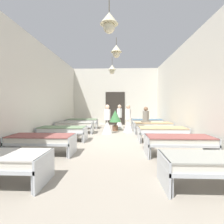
# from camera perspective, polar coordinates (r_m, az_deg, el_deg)

# --- Properties ---
(ground_plane) EXTENTS (6.71, 12.05, 0.10)m
(ground_plane) POSITION_cam_1_polar(r_m,az_deg,el_deg) (7.02, -0.03, -10.09)
(ground_plane) COLOR #9E9384
(room_shell) EXTENTS (6.51, 11.65, 4.12)m
(room_shell) POSITION_cam_1_polar(r_m,az_deg,el_deg) (8.18, 0.35, 6.61)
(room_shell) COLOR silver
(room_shell) RESTS_ON ground
(bed_right_row_0) EXTENTS (1.90, 0.84, 0.57)m
(bed_right_row_0) POSITION_cam_1_polar(r_m,az_deg,el_deg) (3.65, 31.49, -14.41)
(bed_right_row_0) COLOR #B7BCC1
(bed_right_row_0) RESTS_ON ground
(bed_left_row_1) EXTENTS (1.90, 0.84, 0.57)m
(bed_left_row_1) POSITION_cam_1_polar(r_m,az_deg,el_deg) (5.55, -22.36, -8.49)
(bed_left_row_1) COLOR #B7BCC1
(bed_left_row_1) RESTS_ON ground
(bed_right_row_1) EXTENTS (1.90, 0.84, 0.57)m
(bed_right_row_1) POSITION_cam_1_polar(r_m,az_deg,el_deg) (5.34, 21.39, -8.90)
(bed_right_row_1) COLOR #B7BCC1
(bed_right_row_1) RESTS_ON ground
(bed_left_row_2) EXTENTS (1.90, 0.84, 0.57)m
(bed_left_row_2) POSITION_cam_1_polar(r_m,az_deg,el_deg) (7.29, -16.08, -5.80)
(bed_left_row_2) COLOR #B7BCC1
(bed_left_row_2) RESTS_ON ground
(bed_right_row_2) EXTENTS (1.90, 0.84, 0.57)m
(bed_right_row_2) POSITION_cam_1_polar(r_m,az_deg,el_deg) (7.13, 16.38, -5.99)
(bed_right_row_2) COLOR #B7BCC1
(bed_right_row_2) RESTS_ON ground
(bed_left_row_3) EXTENTS (1.90, 0.84, 0.57)m
(bed_left_row_3) POSITION_cam_1_polar(r_m,az_deg,el_deg) (9.10, -12.29, -4.13)
(bed_left_row_3) COLOR #B7BCC1
(bed_left_row_3) RESTS_ON ground
(bed_right_row_3) EXTENTS (1.90, 0.84, 0.57)m
(bed_right_row_3) POSITION_cam_1_polar(r_m,az_deg,el_deg) (8.97, 13.43, -4.24)
(bed_right_row_3) COLOR #B7BCC1
(bed_right_row_3) RESTS_ON ground
(bed_left_row_4) EXTENTS (1.90, 0.84, 0.57)m
(bed_left_row_4) POSITION_cam_1_polar(r_m,az_deg,el_deg) (10.94, -9.77, -3.01)
(bed_left_row_4) COLOR #B7BCC1
(bed_left_row_4) RESTS_ON ground
(bed_right_row_4) EXTENTS (1.90, 0.84, 0.57)m
(bed_right_row_4) POSITION_cam_1_polar(r_m,az_deg,el_deg) (10.83, 11.50, -3.08)
(bed_right_row_4) COLOR #B7BCC1
(bed_right_row_4) RESTS_ON ground
(nurse_near_aisle) EXTENTS (0.52, 0.52, 1.49)m
(nurse_near_aisle) POSITION_cam_1_polar(r_m,az_deg,el_deg) (10.34, 2.49, -2.79)
(nurse_near_aisle) COLOR white
(nurse_near_aisle) RESTS_ON ground
(nurse_mid_aisle) EXTENTS (0.52, 0.52, 1.49)m
(nurse_mid_aisle) POSITION_cam_1_polar(r_m,az_deg,el_deg) (9.22, 5.37, -3.44)
(nurse_mid_aisle) COLOR white
(nurse_mid_aisle) RESTS_ON ground
(nurse_far_aisle) EXTENTS (0.52, 0.52, 1.49)m
(nurse_far_aisle) POSITION_cam_1_polar(r_m,az_deg,el_deg) (8.67, -1.57, -3.80)
(nurse_far_aisle) COLOR white
(nurse_far_aisle) RESTS_ON ground
(patient_seated_primary) EXTENTS (0.44, 0.44, 0.80)m
(patient_seated_primary) POSITION_cam_1_polar(r_m,az_deg,el_deg) (8.93, 11.19, -1.48)
(patient_seated_primary) COLOR slate
(patient_seated_primary) RESTS_ON bed_right_row_3
(potted_plant) EXTENTS (0.66, 0.66, 1.17)m
(potted_plant) POSITION_cam_1_polar(r_m,az_deg,el_deg) (9.65, 1.07, -1.72)
(potted_plant) COLOR brown
(potted_plant) RESTS_ON ground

